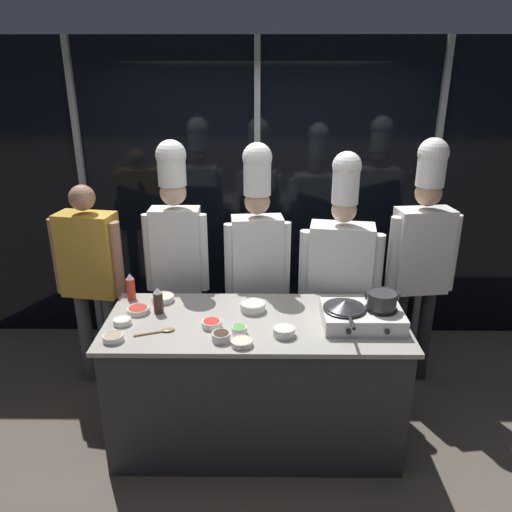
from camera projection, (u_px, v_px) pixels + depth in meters
ground_plane at (256, 436)px, 3.55m from camera, size 24.00×24.00×0.00m
window_wall_back at (257, 197)px, 4.50m from camera, size 5.47×0.09×2.70m
demo_counter at (256, 381)px, 3.38m from camera, size 1.94×0.80×0.93m
portable_stove at (362, 317)px, 3.15m from camera, size 0.50×0.37×0.12m
frying_pan at (345, 305)px, 3.12m from camera, size 0.27×0.47×0.05m
stock_pot at (382, 300)px, 3.11m from camera, size 0.21×0.19×0.11m
squeeze_bottle_chili at (131, 287)px, 3.48m from camera, size 0.06×0.06×0.20m
squeeze_bottle_soy at (158, 301)px, 3.29m from camera, size 0.06×0.06×0.18m
prep_bowl_scallions at (239, 330)px, 3.05m from camera, size 0.10×0.10×0.05m
prep_bowl_rice at (284, 331)px, 3.03m from camera, size 0.14×0.14×0.06m
prep_bowl_mushrooms at (113, 337)px, 2.97m from camera, size 0.13×0.13×0.04m
prep_bowl_noodles at (163, 298)px, 3.47m from camera, size 0.16×0.16×0.04m
prep_bowl_soy_glaze at (221, 336)px, 2.97m from camera, size 0.12×0.12×0.05m
prep_bowl_chicken at (242, 342)px, 2.92m from camera, size 0.13×0.13×0.04m
prep_bowl_garlic at (122, 321)px, 3.17m from camera, size 0.12×0.12×0.04m
prep_bowl_bell_pepper at (212, 323)px, 3.13m from camera, size 0.13×0.13×0.04m
prep_bowl_onion at (253, 306)px, 3.33m from camera, size 0.17×0.17×0.06m
prep_bowl_chili_flakes at (138, 310)px, 3.31m from camera, size 0.15×0.15×0.04m
serving_spoon_slotted at (163, 331)px, 3.08m from camera, size 0.25×0.11×0.02m
person_guest at (91, 269)px, 3.83m from camera, size 0.56×0.29×1.66m
chef_head at (176, 243)px, 3.79m from camera, size 0.49×0.22×1.98m
chef_sous at (257, 250)px, 3.76m from camera, size 0.50×0.24×1.97m
chef_line at (340, 265)px, 3.74m from camera, size 0.61×0.31×1.91m
chef_pastry at (422, 248)px, 3.79m from camera, size 0.55×0.27×1.99m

